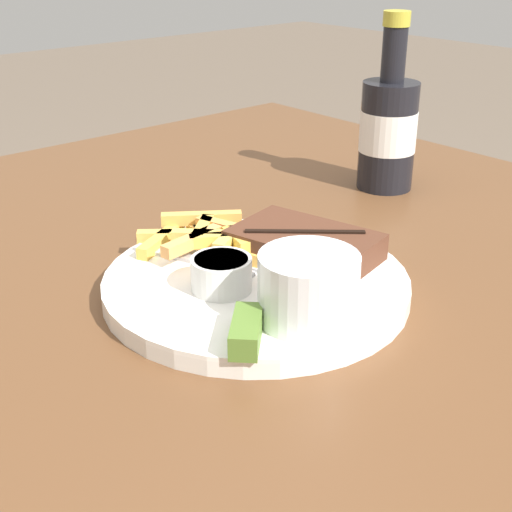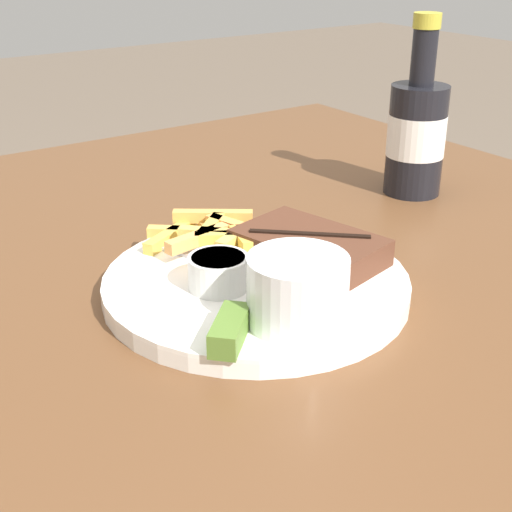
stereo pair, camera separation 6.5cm
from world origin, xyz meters
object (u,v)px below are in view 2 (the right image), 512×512
at_px(dipping_sauce_cup, 219,271).
at_px(fork_utensil, 193,255).
at_px(dinner_plate, 256,284).
at_px(beer_bottle, 417,132).
at_px(steak_portion, 312,249).
at_px(pickle_spear, 230,330).
at_px(coleslaw_cup, 297,286).

bearing_deg(dipping_sauce_cup, fork_utensil, 169.12).
bearing_deg(dinner_plate, beer_bottle, 109.62).
height_order(steak_portion, beer_bottle, beer_bottle).
distance_m(dipping_sauce_cup, pickle_spear, 0.09).
xyz_separation_m(dinner_plate, dipping_sauce_cup, (0.00, -0.04, 0.03)).
distance_m(steak_portion, beer_bottle, 0.29).
bearing_deg(pickle_spear, beer_bottle, 116.01).
height_order(coleslaw_cup, pickle_spear, coleslaw_cup).
bearing_deg(dinner_plate, dipping_sauce_cup, -88.88).
distance_m(coleslaw_cup, beer_bottle, 0.40).
relative_size(dipping_sauce_cup, beer_bottle, 0.25).
bearing_deg(fork_utensil, pickle_spear, -41.45).
bearing_deg(coleslaw_cup, beer_bottle, 120.55).
relative_size(steak_portion, coleslaw_cup, 1.85).
xyz_separation_m(coleslaw_cup, dipping_sauce_cup, (-0.09, -0.02, -0.02)).
height_order(coleslaw_cup, beer_bottle, beer_bottle).
bearing_deg(beer_bottle, pickle_spear, -63.99).
relative_size(pickle_spear, beer_bottle, 0.26).
bearing_deg(dipping_sauce_cup, coleslaw_cup, 12.75).
relative_size(dinner_plate, steak_portion, 1.86).
bearing_deg(beer_bottle, dipping_sauce_cup, -72.30).
relative_size(steak_portion, fork_utensil, 1.18).
xyz_separation_m(dinner_plate, pickle_spear, (0.08, -0.08, 0.02)).
height_order(dipping_sauce_cup, pickle_spear, dipping_sauce_cup).
bearing_deg(fork_utensil, steak_portion, 29.12).
bearing_deg(dipping_sauce_cup, pickle_spear, -26.92).
xyz_separation_m(fork_utensil, beer_bottle, (-0.05, 0.35, 0.06)).
xyz_separation_m(coleslaw_cup, fork_utensil, (-0.16, -0.01, -0.03)).
distance_m(steak_portion, coleslaw_cup, 0.12).
height_order(coleslaw_cup, fork_utensil, coleslaw_cup).
xyz_separation_m(steak_portion, fork_utensil, (-0.07, -0.09, -0.01)).
xyz_separation_m(dinner_plate, steak_portion, (0.00, 0.06, 0.02)).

